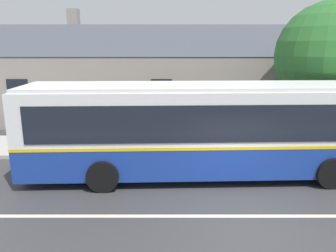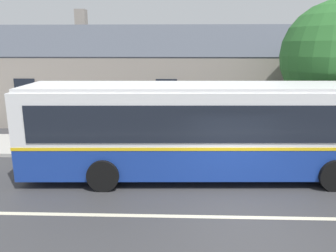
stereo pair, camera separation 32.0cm
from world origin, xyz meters
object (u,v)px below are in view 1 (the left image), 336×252
at_px(transit_bus, 209,128).
at_px(bench_down_street, 174,139).
at_px(bench_by_building, 66,137).
at_px(street_tree_primary, 330,59).

distance_m(transit_bus, bench_down_street, 2.96).
bearing_deg(bench_by_building, transit_bus, -26.53).
bearing_deg(street_tree_primary, bench_down_street, -168.81).
height_order(transit_bus, street_tree_primary, street_tree_primary).
distance_m(transit_bus, street_tree_primary, 7.17).
height_order(bench_by_building, bench_down_street, same).
distance_m(bench_by_building, street_tree_primary, 11.98).
height_order(transit_bus, bench_down_street, transit_bus).
xyz_separation_m(transit_bus, bench_down_street, (-1.13, 2.49, -1.13)).
bearing_deg(transit_bus, street_tree_primary, 34.10).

